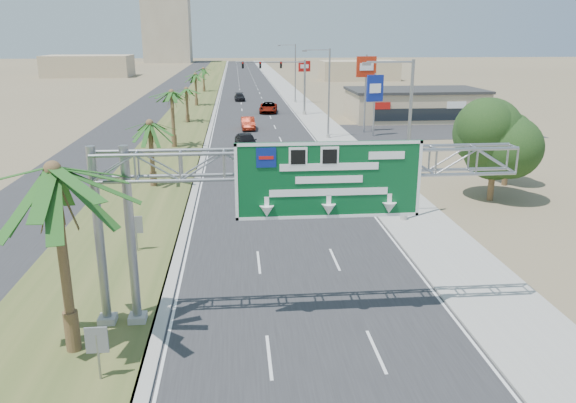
# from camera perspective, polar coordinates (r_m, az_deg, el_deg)

# --- Properties ---
(road) EXTENTS (12.00, 300.00, 0.02)m
(road) POSITION_cam_1_polar(r_m,az_deg,el_deg) (121.66, -3.95, 11.10)
(road) COLOR #28282B
(road) RESTS_ON ground
(sidewalk_right) EXTENTS (4.00, 300.00, 0.10)m
(sidewalk_right) POSITION_cam_1_polar(r_m,az_deg,el_deg) (122.16, 0.11, 11.18)
(sidewalk_right) COLOR #9E9B93
(sidewalk_right) RESTS_ON ground
(median_grass) EXTENTS (7.00, 300.00, 0.12)m
(median_grass) POSITION_cam_1_polar(r_m,az_deg,el_deg) (121.82, -8.75, 10.98)
(median_grass) COLOR #415023
(median_grass) RESTS_ON ground
(opposing_road) EXTENTS (8.00, 300.00, 0.02)m
(opposing_road) POSITION_cam_1_polar(r_m,az_deg,el_deg) (122.42, -12.08, 10.81)
(opposing_road) COLOR #28282B
(opposing_road) RESTS_ON ground
(sign_gantry) EXTENTS (16.75, 1.24, 7.50)m
(sign_gantry) POSITION_cam_1_polar(r_m,az_deg,el_deg) (21.75, -0.07, 2.49)
(sign_gantry) COLOR gray
(sign_gantry) RESTS_ON ground
(palm_near) EXTENTS (5.70, 5.70, 8.35)m
(palm_near) POSITION_cam_1_polar(r_m,az_deg,el_deg) (20.55, -22.79, 2.85)
(palm_near) COLOR brown
(palm_near) RESTS_ON ground
(palm_row_b) EXTENTS (3.99, 3.99, 5.95)m
(palm_row_b) POSITION_cam_1_polar(r_m,az_deg,el_deg) (44.05, -13.88, 7.62)
(palm_row_b) COLOR brown
(palm_row_b) RESTS_ON ground
(palm_row_c) EXTENTS (3.99, 3.99, 6.75)m
(palm_row_c) POSITION_cam_1_polar(r_m,az_deg,el_deg) (59.72, -11.75, 10.70)
(palm_row_c) COLOR brown
(palm_row_c) RESTS_ON ground
(palm_row_d) EXTENTS (3.99, 3.99, 5.45)m
(palm_row_d) POSITION_cam_1_polar(r_m,az_deg,el_deg) (77.68, -10.29, 11.12)
(palm_row_d) COLOR brown
(palm_row_d) RESTS_ON ground
(palm_row_e) EXTENTS (3.99, 3.99, 6.15)m
(palm_row_e) POSITION_cam_1_polar(r_m,az_deg,el_deg) (96.52, -9.39, 12.56)
(palm_row_e) COLOR brown
(palm_row_e) RESTS_ON ground
(palm_row_f) EXTENTS (3.99, 3.99, 5.75)m
(palm_row_f) POSITION_cam_1_polar(r_m,az_deg,el_deg) (121.45, -8.60, 13.17)
(palm_row_f) COLOR brown
(palm_row_f) RESTS_ON ground
(streetlight_near) EXTENTS (3.27, 0.44, 10.00)m
(streetlight_near) POSITION_cam_1_polar(r_m,az_deg,el_deg) (35.28, 11.79, 5.31)
(streetlight_near) COLOR gray
(streetlight_near) RESTS_ON ground
(streetlight_mid) EXTENTS (3.27, 0.44, 10.00)m
(streetlight_mid) POSITION_cam_1_polar(r_m,az_deg,el_deg) (64.27, 4.00, 10.52)
(streetlight_mid) COLOR gray
(streetlight_mid) RESTS_ON ground
(streetlight_far) EXTENTS (3.27, 0.44, 10.00)m
(streetlight_far) POSITION_cam_1_polar(r_m,az_deg,el_deg) (99.85, 0.63, 12.66)
(streetlight_far) COLOR gray
(streetlight_far) RESTS_ON ground
(signal_mast) EXTENTS (10.28, 0.71, 8.00)m
(signal_mast) POSITION_cam_1_polar(r_m,az_deg,el_deg) (83.72, 0.31, 12.04)
(signal_mast) COLOR gray
(signal_mast) RESTS_ON ground
(store_building) EXTENTS (18.00, 10.00, 4.00)m
(store_building) POSITION_cam_1_polar(r_m,az_deg,el_deg) (81.58, 12.74, 9.51)
(store_building) COLOR tan
(store_building) RESTS_ON ground
(oak_near) EXTENTS (4.50, 4.50, 6.80)m
(oak_near) POSITION_cam_1_polar(r_m,az_deg,el_deg) (41.78, 20.40, 6.09)
(oak_near) COLOR brown
(oak_near) RESTS_ON ground
(oak_far) EXTENTS (3.50, 3.50, 5.60)m
(oak_far) POSITION_cam_1_polar(r_m,az_deg,el_deg) (46.75, 21.58, 6.09)
(oak_far) COLOR brown
(oak_far) RESTS_ON ground
(median_signback_a) EXTENTS (0.75, 0.08, 2.08)m
(median_signback_a) POSITION_cam_1_polar(r_m,az_deg,el_deg) (20.31, -18.83, -13.55)
(median_signback_a) COLOR gray
(median_signback_a) RESTS_ON ground
(median_signback_b) EXTENTS (0.75, 0.08, 2.08)m
(median_signback_b) POSITION_cam_1_polar(r_m,az_deg,el_deg) (31.21, -15.21, -2.55)
(median_signback_b) COLOR gray
(median_signback_b) RESTS_ON ground
(tower_distant) EXTENTS (20.00, 16.00, 35.00)m
(tower_distant) POSITION_cam_1_polar(r_m,az_deg,el_deg) (262.77, -12.22, 17.46)
(tower_distant) COLOR tan
(tower_distant) RESTS_ON ground
(building_distant_left) EXTENTS (24.00, 14.00, 6.00)m
(building_distant_left) POSITION_cam_1_polar(r_m,az_deg,el_deg) (176.37, -19.59, 12.85)
(building_distant_left) COLOR tan
(building_distant_left) RESTS_ON ground
(building_distant_right) EXTENTS (20.00, 12.00, 5.00)m
(building_distant_right) POSITION_cam_1_polar(r_m,az_deg,el_deg) (154.90, 7.18, 13.08)
(building_distant_right) COLOR tan
(building_distant_right) RESTS_ON ground
(car_left_lane) EXTENTS (2.63, 5.26, 1.72)m
(car_left_lane) POSITION_cam_1_polar(r_m,az_deg,el_deg) (58.38, -4.28, 6.11)
(car_left_lane) COLOR black
(car_left_lane) RESTS_ON ground
(car_mid_lane) EXTENTS (1.82, 4.76, 1.55)m
(car_mid_lane) POSITION_cam_1_polar(r_m,az_deg,el_deg) (71.27, -4.09, 7.92)
(car_mid_lane) COLOR maroon
(car_mid_lane) RESTS_ON ground
(car_right_lane) EXTENTS (3.12, 5.87, 1.57)m
(car_right_lane) POSITION_cam_1_polar(r_m,az_deg,el_deg) (86.95, -2.01, 9.50)
(car_right_lane) COLOR gray
(car_right_lane) RESTS_ON ground
(car_far) EXTENTS (2.00, 4.57, 1.31)m
(car_far) POSITION_cam_1_polar(r_m,az_deg,el_deg) (103.82, -4.94, 10.51)
(car_far) COLOR black
(car_far) RESTS_ON ground
(pole_sign_red_near) EXTENTS (2.42, 0.57, 9.22)m
(pole_sign_red_near) POSITION_cam_1_polar(r_m,az_deg,el_deg) (68.86, 7.95, 12.95)
(pole_sign_red_near) COLOR gray
(pole_sign_red_near) RESTS_ON ground
(pole_sign_blue) EXTENTS (2.02, 0.74, 7.26)m
(pole_sign_blue) POSITION_cam_1_polar(r_m,az_deg,el_deg) (66.37, 8.82, 11.08)
(pole_sign_blue) COLOR gray
(pole_sign_blue) RESTS_ON ground
(pole_sign_red_far) EXTENTS (2.16, 1.07, 7.41)m
(pole_sign_red_far) POSITION_cam_1_polar(r_m,az_deg,el_deg) (99.31, 1.68, 13.28)
(pole_sign_red_far) COLOR gray
(pole_sign_red_far) RESTS_ON ground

